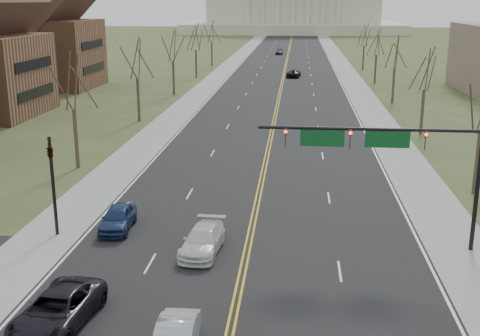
% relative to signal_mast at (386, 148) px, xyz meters
% --- Properties ---
extents(road, '(20.00, 380.00, 0.01)m').
position_rel_signal_mast_xyz_m(road, '(-7.45, 96.50, -5.76)').
color(road, black).
rests_on(road, ground).
extents(cross_road, '(120.00, 14.00, 0.01)m').
position_rel_signal_mast_xyz_m(cross_road, '(-7.45, -7.50, -5.76)').
color(cross_road, black).
rests_on(cross_road, ground).
extents(sidewalk_left, '(4.00, 380.00, 0.03)m').
position_rel_signal_mast_xyz_m(sidewalk_left, '(-19.45, 96.50, -5.75)').
color(sidewalk_left, gray).
rests_on(sidewalk_left, ground).
extents(sidewalk_right, '(4.00, 380.00, 0.03)m').
position_rel_signal_mast_xyz_m(sidewalk_right, '(4.55, 96.50, -5.75)').
color(sidewalk_right, gray).
rests_on(sidewalk_right, ground).
extents(center_line, '(0.42, 380.00, 0.01)m').
position_rel_signal_mast_xyz_m(center_line, '(-7.45, 96.50, -5.75)').
color(center_line, gold).
rests_on(center_line, road).
extents(edge_line_left, '(0.15, 380.00, 0.01)m').
position_rel_signal_mast_xyz_m(edge_line_left, '(-17.25, 96.50, -5.75)').
color(edge_line_left, silver).
rests_on(edge_line_left, road).
extents(edge_line_right, '(0.15, 380.00, 0.01)m').
position_rel_signal_mast_xyz_m(edge_line_right, '(2.35, 96.50, -5.75)').
color(edge_line_right, silver).
rests_on(edge_line_right, road).
extents(signal_mast, '(12.12, 0.44, 7.20)m').
position_rel_signal_mast_xyz_m(signal_mast, '(0.00, 0.00, 0.00)').
color(signal_mast, black).
rests_on(signal_mast, ground).
extents(signal_left, '(0.32, 0.36, 6.00)m').
position_rel_signal_mast_xyz_m(signal_left, '(-18.95, 0.00, -2.05)').
color(signal_left, black).
rests_on(signal_left, ground).
extents(tree_l_0, '(3.96, 3.96, 9.00)m').
position_rel_signal_mast_xyz_m(tree_l_0, '(-22.95, 14.50, 1.18)').
color(tree_l_0, '#392C21').
rests_on(tree_l_0, ground).
extents(tree_r_1, '(3.74, 3.74, 8.50)m').
position_rel_signal_mast_xyz_m(tree_r_1, '(8.05, 30.50, 0.79)').
color(tree_r_1, '#392C21').
rests_on(tree_r_1, ground).
extents(tree_l_1, '(3.96, 3.96, 9.00)m').
position_rel_signal_mast_xyz_m(tree_l_1, '(-22.95, 34.50, 1.18)').
color(tree_l_1, '#392C21').
rests_on(tree_l_1, ground).
extents(tree_r_2, '(3.74, 3.74, 8.50)m').
position_rel_signal_mast_xyz_m(tree_r_2, '(8.05, 50.50, 0.79)').
color(tree_r_2, '#392C21').
rests_on(tree_r_2, ground).
extents(tree_l_2, '(3.96, 3.96, 9.00)m').
position_rel_signal_mast_xyz_m(tree_l_2, '(-22.95, 54.50, 1.18)').
color(tree_l_2, '#392C21').
rests_on(tree_l_2, ground).
extents(tree_r_3, '(3.74, 3.74, 8.50)m').
position_rel_signal_mast_xyz_m(tree_r_3, '(8.05, 70.50, 0.79)').
color(tree_r_3, '#392C21').
rests_on(tree_r_3, ground).
extents(tree_l_3, '(3.96, 3.96, 9.00)m').
position_rel_signal_mast_xyz_m(tree_l_3, '(-22.95, 74.50, 1.18)').
color(tree_l_3, '#392C21').
rests_on(tree_l_3, ground).
extents(tree_r_4, '(3.74, 3.74, 8.50)m').
position_rel_signal_mast_xyz_m(tree_r_4, '(8.05, 90.50, 0.79)').
color(tree_r_4, '#392C21').
rests_on(tree_r_4, ground).
extents(tree_l_4, '(3.96, 3.96, 9.00)m').
position_rel_signal_mast_xyz_m(tree_l_4, '(-22.95, 94.50, 1.18)').
color(tree_l_4, '#392C21').
rests_on(tree_l_4, ground).
extents(bldg_left_far, '(17.10, 14.28, 23.25)m').
position_rel_signal_mast_xyz_m(bldg_left_far, '(-45.44, 60.50, 3.78)').
color(bldg_left_far, brown).
rests_on(bldg_left_far, ground).
extents(car_sb_outer_lead, '(3.08, 5.75, 1.54)m').
position_rel_signal_mast_xyz_m(car_sb_outer_lead, '(-14.84, -10.12, -4.98)').
color(car_sb_outer_lead, black).
rests_on(car_sb_outer_lead, road).
extents(car_sb_inner_second, '(2.31, 4.95, 1.40)m').
position_rel_signal_mast_xyz_m(car_sb_inner_second, '(-9.87, -1.74, -5.05)').
color(car_sb_inner_second, silver).
rests_on(car_sb_inner_second, road).
extents(car_sb_outer_second, '(1.96, 4.37, 1.46)m').
position_rel_signal_mast_xyz_m(car_sb_outer_second, '(-15.56, 1.19, -5.02)').
color(car_sb_outer_second, navy).
rests_on(car_sb_outer_second, road).
extents(car_far_nb, '(2.79, 5.07, 1.35)m').
position_rel_signal_mast_xyz_m(car_far_nb, '(-5.59, 77.50, -5.08)').
color(car_far_nb, black).
rests_on(car_far_nb, road).
extents(car_far_sb, '(1.87, 4.46, 1.51)m').
position_rel_signal_mast_xyz_m(car_far_sb, '(-9.72, 124.03, -4.99)').
color(car_far_sb, '#414348').
rests_on(car_far_sb, road).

